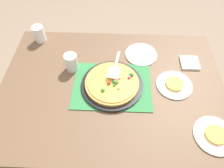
% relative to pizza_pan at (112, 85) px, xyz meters
% --- Properties ---
extents(ground_plane, '(8.00, 8.00, 0.00)m').
position_rel_pizza_pan_xyz_m(ground_plane, '(0.00, 0.00, -0.76)').
color(ground_plane, '#84705B').
extents(dining_table, '(1.40, 1.00, 0.75)m').
position_rel_pizza_pan_xyz_m(dining_table, '(0.00, 0.00, -0.12)').
color(dining_table, brown).
rests_on(dining_table, ground_plane).
extents(placemat, '(0.48, 0.36, 0.01)m').
position_rel_pizza_pan_xyz_m(placemat, '(0.00, 0.00, -0.01)').
color(placemat, '#2D753D').
rests_on(placemat, dining_table).
extents(pizza_pan, '(0.38, 0.38, 0.01)m').
position_rel_pizza_pan_xyz_m(pizza_pan, '(0.00, 0.00, 0.00)').
color(pizza_pan, black).
rests_on(pizza_pan, placemat).
extents(pizza, '(0.33, 0.33, 0.05)m').
position_rel_pizza_pan_xyz_m(pizza, '(0.00, -0.00, 0.02)').
color(pizza, '#B78442').
rests_on(pizza, pizza_pan).
extents(plate_near_left, '(0.22, 0.22, 0.01)m').
position_rel_pizza_pan_xyz_m(plate_near_left, '(0.39, 0.02, -0.01)').
color(plate_near_left, white).
rests_on(plate_near_left, dining_table).
extents(plate_far_right, '(0.22, 0.22, 0.01)m').
position_rel_pizza_pan_xyz_m(plate_far_right, '(0.55, -0.30, -0.01)').
color(plate_far_right, white).
rests_on(plate_far_right, dining_table).
extents(plate_side, '(0.22, 0.22, 0.01)m').
position_rel_pizza_pan_xyz_m(plate_side, '(0.19, 0.28, -0.01)').
color(plate_side, white).
rests_on(plate_side, dining_table).
extents(served_slice_left, '(0.11, 0.11, 0.02)m').
position_rel_pizza_pan_xyz_m(served_slice_left, '(0.39, 0.02, 0.01)').
color(served_slice_left, gold).
rests_on(served_slice_left, plate_near_left).
extents(served_slice_right, '(0.11, 0.11, 0.02)m').
position_rel_pizza_pan_xyz_m(served_slice_right, '(0.55, -0.30, 0.01)').
color(served_slice_right, gold).
rests_on(served_slice_right, plate_far_right).
extents(cup_near, '(0.08, 0.08, 0.12)m').
position_rel_pizza_pan_xyz_m(cup_near, '(-0.27, 0.13, 0.05)').
color(cup_near, white).
rests_on(cup_near, dining_table).
extents(cup_far, '(0.08, 0.08, 0.12)m').
position_rel_pizza_pan_xyz_m(cup_far, '(-0.54, 0.40, 0.05)').
color(cup_far, white).
rests_on(cup_far, dining_table).
extents(pizza_server, '(0.08, 0.23, 0.01)m').
position_rel_pizza_pan_xyz_m(pizza_server, '(0.02, 0.10, 0.06)').
color(pizza_server, silver).
rests_on(pizza_server, pizza).
extents(napkin_stack, '(0.12, 0.12, 0.02)m').
position_rel_pizza_pan_xyz_m(napkin_stack, '(0.52, 0.21, -0.01)').
color(napkin_stack, white).
rests_on(napkin_stack, dining_table).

